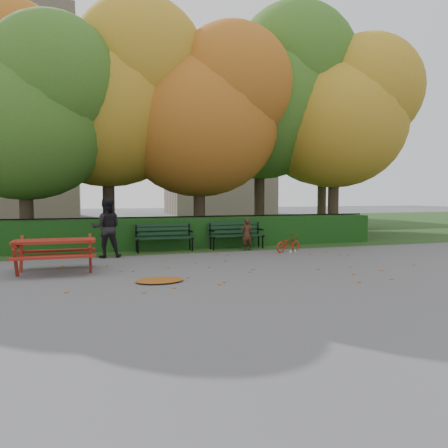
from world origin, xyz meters
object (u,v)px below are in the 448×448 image
object	(u,v)px
tree_d	(271,94)
bench_left	(164,235)
tree_g	(331,123)
tree_b	(117,96)
picnic_table	(55,247)
tree_c	(209,113)
tree_a	(33,110)
child	(247,234)
bicycle	(288,243)
adult	(106,228)
tree_e	(345,113)
bench_right	(236,233)

from	to	relation	value
tree_d	bench_left	xyz separation A→B (m)	(-5.18, -3.53, -5.46)
bench_left	tree_g	bearing A→B (deg)	32.17
tree_b	picnic_table	bearing A→B (deg)	-107.64
tree_c	tree_d	bearing A→B (deg)	22.61
tree_a	picnic_table	xyz separation A→B (m)	(0.85, -4.79, -3.93)
tree_b	tree_g	size ratio (longest dim) A/B	1.03
tree_a	tree_g	xyz separation A→B (m)	(13.52, 4.18, 0.85)
picnic_table	child	xyz separation A→B (m)	(5.61, 2.35, -0.08)
tree_d	tree_g	world-z (taller)	tree_d
bicycle	bench_left	bearing A→B (deg)	49.70
tree_d	bench_left	size ratio (longest dim) A/B	5.32
bench_left	bicycle	distance (m)	3.91
tree_d	adult	bearing A→B (deg)	-148.14
adult	child	bearing A→B (deg)	-173.47
tree_d	tree_e	world-z (taller)	tree_d
bench_right	adult	world-z (taller)	adult
tree_c	adult	world-z (taller)	tree_c
child	tree_d	bearing A→B (deg)	-126.78
tree_e	bicycle	xyz separation A→B (m)	(-4.15, -3.38, -4.82)
tree_e	tree_d	bearing A→B (deg)	151.09
tree_g	child	distance (m)	10.83
tree_e	tree_g	bearing A→B (deg)	65.60
tree_g	bench_right	distance (m)	10.61
tree_e	tree_b	bearing A→B (deg)	173.79
tree_a	bench_left	size ratio (longest dim) A/B	4.16
tree_g	tree_b	bearing A→B (deg)	-164.37
child	tree_c	bearing A→B (deg)	-85.45
tree_c	tree_e	xyz separation A→B (m)	(5.69, -0.19, 0.26)
tree_e	child	bearing A→B (deg)	-153.37
tree_b	child	world-z (taller)	tree_b
picnic_table	bench_right	bearing A→B (deg)	28.90
tree_a	tree_e	distance (m)	11.73
tree_c	tree_g	bearing A→B (deg)	26.87
adult	tree_c	bearing A→B (deg)	-138.60
adult	tree_a	bearing A→B (deg)	-48.45
bench_left	bench_right	distance (m)	2.40
tree_e	tree_g	size ratio (longest dim) A/B	0.95
tree_b	tree_c	xyz separation A→B (m)	(3.28, -0.78, -0.58)
bench_left	bicycle	xyz separation A→B (m)	(3.67, -1.31, -0.26)
tree_g	bench_left	xyz separation A→B (m)	(-9.63, -6.06, -4.85)
tree_g	bench_left	world-z (taller)	tree_g
bench_right	tree_c	bearing A→B (deg)	96.70
bicycle	tree_c	bearing A→B (deg)	2.69
tree_g	bench_right	bearing A→B (deg)	-140.05
tree_d	tree_a	bearing A→B (deg)	-169.67
tree_d	child	size ratio (longest dim) A/B	9.24
tree_a	child	size ratio (longest dim) A/B	7.22
picnic_table	tree_c	bearing A→B (deg)	45.73
bench_right	adult	distance (m)	4.27
child	adult	bearing A→B (deg)	-1.19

